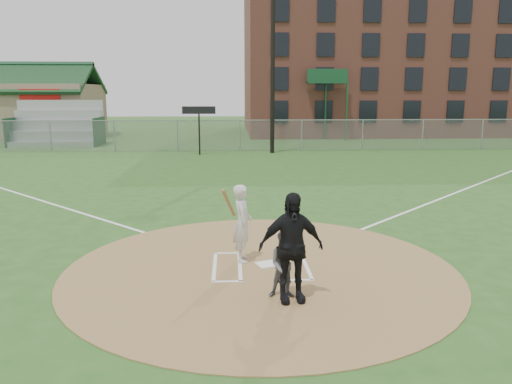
{
  "coord_description": "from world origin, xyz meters",
  "views": [
    {
      "loc": [
        -0.63,
        -10.22,
        3.75
      ],
      "look_at": [
        0.0,
        2.0,
        1.3
      ],
      "focal_mm": 35.0,
      "sensor_mm": 36.0,
      "label": 1
    }
  ],
  "objects_px": {
    "catcher": "(285,264)",
    "umpire": "(291,247)",
    "home_plate": "(267,264)",
    "batter_at_plate": "(242,223)"
  },
  "relations": [
    {
      "from": "catcher",
      "to": "umpire",
      "type": "distance_m",
      "value": 0.42
    },
    {
      "from": "home_plate",
      "to": "catcher",
      "type": "relative_size",
      "value": 0.33
    },
    {
      "from": "batter_at_plate",
      "to": "umpire",
      "type": "bearing_deg",
      "value": -69.87
    },
    {
      "from": "catcher",
      "to": "home_plate",
      "type": "bearing_deg",
      "value": 101.46
    },
    {
      "from": "home_plate",
      "to": "umpire",
      "type": "height_order",
      "value": "umpire"
    },
    {
      "from": "umpire",
      "to": "batter_at_plate",
      "type": "distance_m",
      "value": 2.38
    },
    {
      "from": "catcher",
      "to": "umpire",
      "type": "xyz_separation_m",
      "value": [
        0.08,
        -0.17,
        0.38
      ]
    },
    {
      "from": "catcher",
      "to": "batter_at_plate",
      "type": "xyz_separation_m",
      "value": [
        -0.74,
        2.06,
        0.25
      ]
    },
    {
      "from": "catcher",
      "to": "batter_at_plate",
      "type": "height_order",
      "value": "batter_at_plate"
    },
    {
      "from": "home_plate",
      "to": "batter_at_plate",
      "type": "distance_m",
      "value": 1.06
    }
  ]
}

